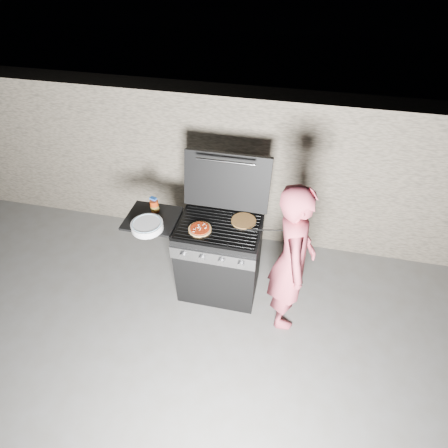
% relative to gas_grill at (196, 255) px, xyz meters
% --- Properties ---
extents(ground, '(50.00, 50.00, 0.00)m').
position_rel_gas_grill_xyz_m(ground, '(0.25, 0.00, -0.46)').
color(ground, slate).
extents(stone_wall, '(8.00, 0.35, 1.80)m').
position_rel_gas_grill_xyz_m(stone_wall, '(0.25, 1.05, 0.44)').
color(stone_wall, gray).
rests_on(stone_wall, ground).
extents(gas_grill, '(1.34, 0.79, 0.91)m').
position_rel_gas_grill_xyz_m(gas_grill, '(0.00, 0.00, 0.00)').
color(gas_grill, black).
rests_on(gas_grill, ground).
extents(pizza_topped, '(0.22, 0.22, 0.02)m').
position_rel_gas_grill_xyz_m(pizza_topped, '(0.09, -0.08, 0.47)').
color(pizza_topped, '#BF7646').
rests_on(pizza_topped, gas_grill).
extents(pizza_plain, '(0.27, 0.27, 0.01)m').
position_rel_gas_grill_xyz_m(pizza_plain, '(0.47, 0.12, 0.46)').
color(pizza_plain, '#D68F47').
rests_on(pizza_plain, gas_grill).
extents(sauce_jar, '(0.10, 0.10, 0.13)m').
position_rel_gas_grill_xyz_m(sauce_jar, '(-0.42, 0.10, 0.51)').
color(sauce_jar, '#9D2C0A').
rests_on(sauce_jar, gas_grill).
extents(blue_carton, '(0.08, 0.06, 0.14)m').
position_rel_gas_grill_xyz_m(blue_carton, '(-0.44, 0.12, 0.52)').
color(blue_carton, '#1F50A8').
rests_on(blue_carton, gas_grill).
extents(plate_stack, '(0.32, 0.32, 0.07)m').
position_rel_gas_grill_xyz_m(plate_stack, '(-0.40, -0.16, 0.48)').
color(plate_stack, white).
rests_on(plate_stack, gas_grill).
extents(person, '(0.44, 0.62, 1.60)m').
position_rel_gas_grill_xyz_m(person, '(0.96, -0.18, 0.35)').
color(person, '#BF4757').
rests_on(person, ground).
extents(tongs, '(0.42, 0.01, 0.08)m').
position_rel_gas_grill_xyz_m(tongs, '(0.72, 0.00, 0.50)').
color(tongs, black).
rests_on(tongs, gas_grill).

